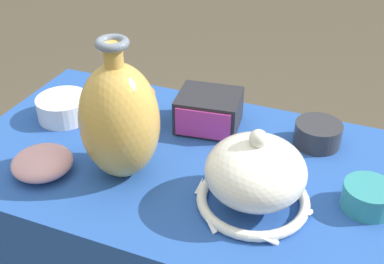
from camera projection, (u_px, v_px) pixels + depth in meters
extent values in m
cylinder|color=#38383D|center=(87.00, 172.00, 1.70)|extent=(0.04, 0.04, 0.66)
cylinder|color=#38383D|center=(365.00, 246.00, 1.41)|extent=(0.04, 0.04, 0.66)
cube|color=#38383D|center=(181.00, 164.00, 1.17)|extent=(1.05, 0.60, 0.03)
cube|color=#234C9E|center=(181.00, 158.00, 1.16)|extent=(1.07, 0.62, 0.01)
ellipsoid|color=gold|center=(120.00, 122.00, 1.04)|extent=(0.18, 0.18, 0.27)
cylinder|color=gold|center=(113.00, 55.00, 0.95)|extent=(0.04, 0.04, 0.05)
torus|color=slate|center=(112.00, 43.00, 0.94)|extent=(0.07, 0.07, 0.02)
torus|color=white|center=(253.00, 199.00, 1.02)|extent=(0.24, 0.24, 0.02)
ellipsoid|color=white|center=(255.00, 171.00, 0.98)|extent=(0.21, 0.21, 0.14)
sphere|color=white|center=(258.00, 139.00, 0.93)|extent=(0.04, 0.04, 0.04)
cone|color=white|center=(310.00, 214.00, 0.98)|extent=(0.01, 0.04, 0.03)
cone|color=white|center=(291.00, 177.00, 1.08)|extent=(0.04, 0.03, 0.03)
cone|color=white|center=(240.00, 165.00, 1.12)|extent=(0.04, 0.03, 0.03)
cone|color=white|center=(200.00, 186.00, 1.05)|extent=(0.01, 0.04, 0.03)
cone|color=white|center=(209.00, 224.00, 0.96)|extent=(0.04, 0.03, 0.03)
cone|color=white|center=(268.00, 241.00, 0.92)|extent=(0.04, 0.03, 0.03)
cube|color=#232328|center=(209.00, 111.00, 1.25)|extent=(0.18, 0.16, 0.09)
cube|color=#B23384|center=(203.00, 125.00, 1.20)|extent=(0.14, 0.02, 0.08)
cylinder|color=#2D2D33|center=(318.00, 134.00, 1.19)|extent=(0.12, 0.12, 0.06)
cylinder|color=white|center=(64.00, 108.00, 1.30)|extent=(0.14, 0.14, 0.06)
cylinder|color=#BC6642|center=(138.00, 108.00, 1.27)|extent=(0.09, 0.09, 0.09)
torus|color=#BC6642|center=(136.00, 94.00, 1.25)|extent=(0.10, 0.10, 0.01)
cylinder|color=teal|center=(368.00, 197.00, 1.00)|extent=(0.11, 0.11, 0.06)
ellipsoid|color=#D19399|center=(42.00, 162.00, 1.10)|extent=(0.14, 0.14, 0.05)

